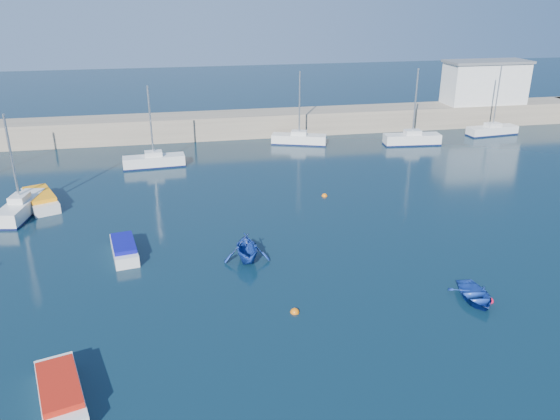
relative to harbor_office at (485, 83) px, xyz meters
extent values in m
plane|color=#0B2130|center=(-30.00, -46.00, -5.10)|extent=(220.00, 220.00, 0.00)
cube|color=gray|center=(-30.00, 0.00, -3.80)|extent=(96.00, 4.50, 2.60)
cube|color=silver|center=(0.00, 0.00, 0.00)|extent=(10.00, 4.00, 5.00)
cube|color=silver|center=(-50.68, -21.47, -4.52)|extent=(2.62, 5.98, 1.17)
cylinder|color=#B7BABC|center=(-50.68, -21.47, -0.61)|extent=(0.18, 0.18, 6.65)
cube|color=silver|center=(-40.94, -10.83, -4.55)|extent=(5.95, 2.06, 1.10)
cylinder|color=#B7BABC|center=(-40.94, -10.83, -0.64)|extent=(0.16, 0.16, 6.72)
cube|color=silver|center=(-25.21, -5.36, -4.56)|extent=(6.23, 3.61, 1.07)
cylinder|color=#B7BABC|center=(-25.21, -5.36, -0.57)|extent=(0.16, 0.16, 6.92)
cube|color=silver|center=(-12.95, -8.02, -4.52)|extent=(6.32, 2.25, 1.17)
cylinder|color=#B7BABC|center=(-12.95, -8.02, -0.37)|extent=(0.17, 0.17, 7.13)
cube|color=silver|center=(-1.77, -5.75, -4.59)|extent=(6.31, 2.40, 1.01)
cylinder|color=#B7BABC|center=(-1.77, -5.75, -0.55)|extent=(0.15, 0.15, 7.08)
cube|color=silver|center=(-44.31, -43.49, -4.72)|extent=(2.82, 4.89, 0.75)
cube|color=#AD190C|center=(-44.31, -43.49, -4.20)|extent=(2.42, 3.76, 0.28)
cube|color=silver|center=(-42.59, -29.99, -4.73)|extent=(2.08, 4.28, 0.73)
cube|color=#0B0C7B|center=(-42.59, -29.99, -4.23)|extent=(1.85, 3.26, 0.27)
cube|color=silver|center=(-49.70, -19.52, -4.69)|extent=(3.79, 5.72, 0.81)
cube|color=orange|center=(-49.70, -19.52, -4.14)|extent=(3.19, 4.43, 0.30)
imported|color=navy|center=(-23.23, -39.52, -4.77)|extent=(2.54, 3.36, 0.66)
imported|color=navy|center=(-34.92, -32.25, -4.21)|extent=(3.05, 3.49, 1.78)
sphere|color=#D4640B|center=(-33.27, -38.76, -5.10)|extent=(0.49, 0.49, 0.49)
sphere|color=red|center=(-22.48, -39.78, -5.10)|extent=(0.49, 0.49, 0.49)
sphere|color=#D4640B|center=(-26.92, -21.99, -5.10)|extent=(0.48, 0.48, 0.48)
camera|label=1|loc=(-38.94, -63.04, 10.86)|focal=35.00mm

